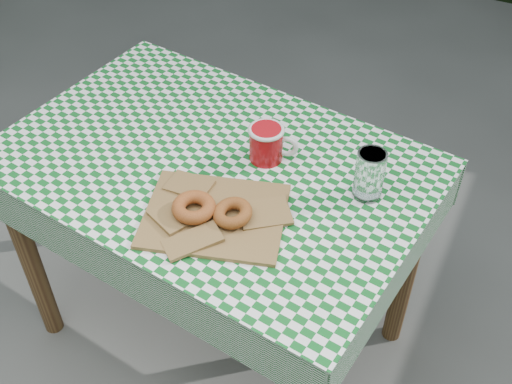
# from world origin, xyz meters

# --- Properties ---
(ground) EXTENTS (60.00, 60.00, 0.00)m
(ground) POSITION_xyz_m (0.00, 0.00, 0.00)
(ground) COLOR #4C4C47
(ground) RESTS_ON ground
(table) EXTENTS (1.18, 0.86, 0.75)m
(table) POSITION_xyz_m (0.17, -0.06, 0.38)
(table) COLOR #51311B
(table) RESTS_ON ground
(tablecloth) EXTENTS (1.20, 0.88, 0.01)m
(tablecloth) POSITION_xyz_m (0.17, -0.06, 0.75)
(tablecloth) COLOR #0D591D
(tablecloth) RESTS_ON table
(paper_bag) EXTENTS (0.39, 0.35, 0.02)m
(paper_bag) POSITION_xyz_m (0.28, -0.23, 0.76)
(paper_bag) COLOR brown
(paper_bag) RESTS_ON tablecloth
(bagel_front) EXTENTS (0.13, 0.13, 0.03)m
(bagel_front) POSITION_xyz_m (0.24, -0.25, 0.79)
(bagel_front) COLOR #9E4E20
(bagel_front) RESTS_ON paper_bag
(bagel_back) EXTENTS (0.13, 0.13, 0.03)m
(bagel_back) POSITION_xyz_m (0.33, -0.23, 0.79)
(bagel_back) COLOR brown
(bagel_back) RESTS_ON paper_bag
(coffee_mug) EXTENTS (0.21, 0.21, 0.10)m
(coffee_mug) POSITION_xyz_m (0.30, 0.02, 0.80)
(coffee_mug) COLOR #9A0910
(coffee_mug) RESTS_ON tablecloth
(drinking_glass) EXTENTS (0.09, 0.09, 0.13)m
(drinking_glass) POSITION_xyz_m (0.58, 0.00, 0.82)
(drinking_glass) COLOR white
(drinking_glass) RESTS_ON tablecloth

